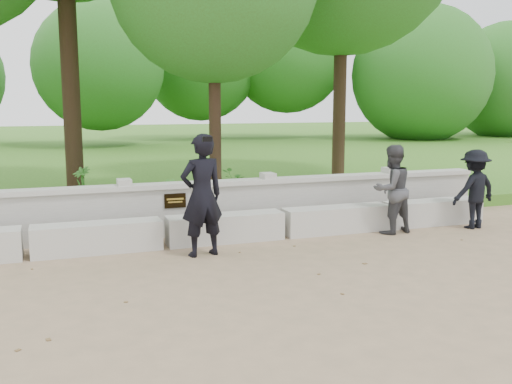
# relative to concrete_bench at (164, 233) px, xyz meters

# --- Properties ---
(ground) EXTENTS (80.00, 80.00, 0.00)m
(ground) POSITION_rel_concrete_bench_xyz_m (-0.00, -1.90, -0.22)
(ground) COLOR #9A7D5E
(ground) RESTS_ON ground
(lawn) EXTENTS (40.00, 22.00, 0.25)m
(lawn) POSITION_rel_concrete_bench_xyz_m (-0.00, 12.10, -0.10)
(lawn) COLOR #2F5E17
(lawn) RESTS_ON ground
(concrete_bench) EXTENTS (11.90, 0.45, 0.45)m
(concrete_bench) POSITION_rel_concrete_bench_xyz_m (0.00, 0.00, 0.00)
(concrete_bench) COLOR beige
(concrete_bench) RESTS_ON ground
(parapet_wall) EXTENTS (12.50, 0.35, 0.90)m
(parapet_wall) POSITION_rel_concrete_bench_xyz_m (0.00, 0.70, 0.24)
(parapet_wall) COLOR #B4B1AA
(parapet_wall) RESTS_ON ground
(man_main) EXTENTS (0.72, 0.65, 1.79)m
(man_main) POSITION_rel_concrete_bench_xyz_m (0.44, -0.71, 0.67)
(man_main) COLOR black
(man_main) RESTS_ON ground
(visitor_left) EXTENTS (0.83, 0.69, 1.53)m
(visitor_left) POSITION_rel_concrete_bench_xyz_m (3.86, -0.37, 0.54)
(visitor_left) COLOR #3B3C40
(visitor_left) RESTS_ON ground
(visitor_mid) EXTENTS (0.97, 0.64, 1.41)m
(visitor_mid) POSITION_rel_concrete_bench_xyz_m (5.47, -0.51, 0.48)
(visitor_mid) COLOR black
(visitor_mid) RESTS_ON ground
(shrub_b) EXTENTS (0.43, 0.42, 0.61)m
(shrub_b) POSITION_rel_concrete_bench_xyz_m (0.41, 1.40, 0.33)
(shrub_b) COLOR #357327
(shrub_b) RESTS_ON lawn
(shrub_c) EXTENTS (0.72, 0.69, 0.61)m
(shrub_c) POSITION_rel_concrete_bench_xyz_m (1.99, 2.55, 0.33)
(shrub_c) COLOR #357327
(shrub_c) RESTS_ON lawn
(shrub_d) EXTENTS (0.51, 0.51, 0.68)m
(shrub_d) POSITION_rel_concrete_bench_xyz_m (-1.05, 3.44, 0.37)
(shrub_d) COLOR #357327
(shrub_d) RESTS_ON lawn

